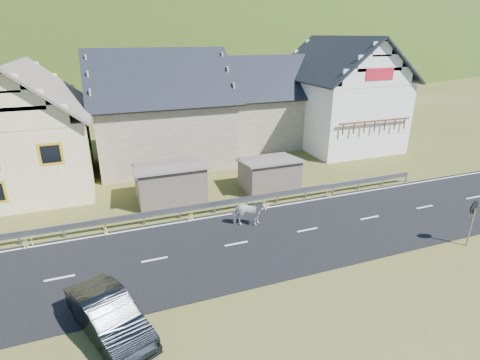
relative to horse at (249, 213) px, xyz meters
name	(u,v)px	position (x,y,z in m)	size (l,w,h in m)	color
ground	(236,244)	(-1.28, -1.56, -0.79)	(160.00, 160.00, 0.00)	#454917
road	(236,244)	(-1.28, -1.56, -0.77)	(60.00, 7.00, 0.04)	black
lane_markings	(236,244)	(-1.28, -1.56, -0.74)	(60.00, 6.60, 0.01)	silver
guardrail	(215,204)	(-1.28, 2.13, -0.23)	(28.10, 0.09, 0.75)	#93969B
shed_left	(170,183)	(-3.28, 4.94, 0.31)	(4.30, 3.30, 2.40)	#6F6254
shed_right	(269,174)	(3.22, 4.44, 0.21)	(3.80, 2.90, 2.20)	#6F6254
house_cream	(27,123)	(-11.28, 10.44, 3.57)	(7.80, 9.80, 8.30)	#FFEDB4
house_stone_a	(160,103)	(-2.28, 13.44, 3.84)	(10.80, 9.80, 8.90)	tan
house_stone_b	(265,97)	(7.72, 15.44, 3.45)	(9.80, 8.80, 8.10)	tan
house_white	(339,89)	(13.72, 12.44, 4.27)	(8.80, 10.80, 9.70)	silver
mountain	(122,98)	(3.72, 178.44, -20.79)	(440.00, 280.00, 260.00)	#223F13
horse	(249,213)	(0.00, 0.00, 0.00)	(1.77, 0.81, 1.50)	silver
car	(109,316)	(-7.35, -5.56, -0.07)	(1.52, 4.35, 1.43)	black
traffic_mirror	(473,213)	(9.30, -5.53, 0.95)	(0.65, 0.24, 2.37)	#93969B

